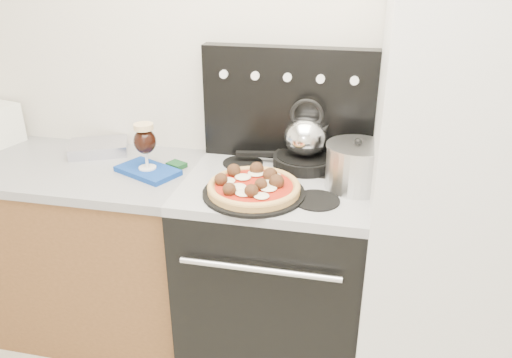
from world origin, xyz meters
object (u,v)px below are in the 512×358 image
(base_cabinet, at_px, (59,248))
(tea_kettle, at_px, (306,133))
(beer_glass, at_px, (145,146))
(skillet, at_px, (305,161))
(fridge, at_px, (456,192))
(oven_mitt, at_px, (148,171))
(stock_pot, at_px, (356,167))
(pizza, at_px, (254,185))
(pizza_pan, at_px, (254,193))
(stove_body, at_px, (275,276))

(base_cabinet, height_order, tea_kettle, tea_kettle)
(beer_glass, xyz_separation_m, skillet, (0.67, 0.18, -0.08))
(tea_kettle, bearing_deg, fridge, -11.90)
(tea_kettle, bearing_deg, beer_glass, -158.42)
(oven_mitt, xyz_separation_m, stock_pot, (0.89, 0.00, 0.09))
(pizza, bearing_deg, pizza_pan, 0.00)
(base_cabinet, relative_size, skillet, 5.18)
(fridge, bearing_deg, tea_kettle, 161.40)
(fridge, bearing_deg, pizza, -171.19)
(pizza, bearing_deg, skillet, 63.67)
(skillet, relative_size, stock_pot, 1.18)
(base_cabinet, xyz_separation_m, oven_mitt, (0.53, -0.02, 0.48))
(stove_body, distance_m, pizza, 0.54)
(fridge, relative_size, oven_mitt, 6.96)
(pizza_pan, bearing_deg, pizza, 0.00)
(beer_glass, distance_m, tea_kettle, 0.69)
(beer_glass, bearing_deg, tea_kettle, 14.88)
(oven_mitt, bearing_deg, pizza_pan, -15.99)
(beer_glass, relative_size, tea_kettle, 0.97)
(skillet, relative_size, tea_kettle, 1.31)
(base_cabinet, xyz_separation_m, beer_glass, (0.53, -0.02, 0.60))
(beer_glass, distance_m, pizza, 0.53)
(beer_glass, bearing_deg, stove_body, -0.18)
(base_cabinet, relative_size, pizza, 4.02)
(pizza_pan, relative_size, stock_pot, 1.70)
(stove_body, distance_m, tea_kettle, 0.67)
(fridge, height_order, tea_kettle, fridge)
(stove_body, height_order, skillet, skillet)
(beer_glass, distance_m, pizza_pan, 0.54)
(oven_mitt, height_order, pizza_pan, pizza_pan)
(oven_mitt, distance_m, pizza, 0.53)
(tea_kettle, bearing_deg, pizza, -109.63)
(stove_body, xyz_separation_m, beer_glass, (-0.57, 0.00, 0.59))
(pizza, bearing_deg, fridge, 8.81)
(pizza, xyz_separation_m, stock_pot, (0.38, 0.15, 0.05))
(oven_mitt, height_order, stock_pot, stock_pot)
(skillet, xyz_separation_m, stock_pot, (0.22, -0.17, 0.06))
(skillet, distance_m, tea_kettle, 0.13)
(beer_glass, bearing_deg, pizza, -15.99)
(stove_body, relative_size, oven_mitt, 3.22)
(fridge, bearing_deg, oven_mitt, 178.80)
(skillet, xyz_separation_m, tea_kettle, (0.00, 0.00, 0.13))
(base_cabinet, bearing_deg, skillet, 7.31)
(fridge, xyz_separation_m, skillet, (-0.61, 0.20, -0.01))
(tea_kettle, bearing_deg, base_cabinet, -165.99)
(base_cabinet, bearing_deg, tea_kettle, 7.31)
(pizza, relative_size, stock_pot, 1.53)
(base_cabinet, height_order, fridge, fridge)
(beer_glass, bearing_deg, skillet, 14.88)
(beer_glass, bearing_deg, oven_mitt, 0.00)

